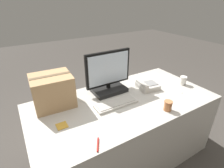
# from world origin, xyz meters

# --- Properties ---
(ground_plane) EXTENTS (12.00, 12.00, 0.00)m
(ground_plane) POSITION_xyz_m (0.00, 0.00, 0.00)
(ground_plane) COLOR #47423D
(office_desk) EXTENTS (1.80, 0.90, 0.72)m
(office_desk) POSITION_xyz_m (0.00, 0.00, 0.36)
(office_desk) COLOR beige
(office_desk) RESTS_ON ground_plane
(monitor) EXTENTS (0.49, 0.26, 0.44)m
(monitor) POSITION_xyz_m (-0.03, 0.24, 0.89)
(monitor) COLOR black
(monitor) RESTS_ON office_desk
(keyboard) EXTENTS (0.42, 0.15, 0.03)m
(keyboard) POSITION_xyz_m (-0.10, -0.02, 0.74)
(keyboard) COLOR beige
(keyboard) RESTS_ON office_desk
(desk_phone) EXTENTS (0.23, 0.23, 0.08)m
(desk_phone) POSITION_xyz_m (0.36, 0.07, 0.76)
(desk_phone) COLOR beige
(desk_phone) RESTS_ON office_desk
(paper_cup_left) EXTENTS (0.07, 0.07, 0.09)m
(paper_cup_left) POSITION_xyz_m (0.24, -0.33, 0.77)
(paper_cup_left) COLOR #BC7547
(paper_cup_left) RESTS_ON office_desk
(paper_cup_right) EXTENTS (0.07, 0.07, 0.10)m
(paper_cup_right) POSITION_xyz_m (0.77, -0.06, 0.77)
(paper_cup_right) COLOR white
(paper_cup_right) RESTS_ON office_desk
(spoon) EXTENTS (0.06, 0.16, 0.00)m
(spoon) POSITION_xyz_m (0.62, -0.15, 0.73)
(spoon) COLOR #B2B2B7
(spoon) RESTS_ON office_desk
(cardboard_box) EXTENTS (0.37, 0.32, 0.30)m
(cardboard_box) POSITION_xyz_m (-0.59, 0.28, 0.87)
(cardboard_box) COLOR tan
(cardboard_box) RESTS_ON office_desk
(pen_marker) EXTENTS (0.07, 0.11, 0.01)m
(pen_marker) POSITION_xyz_m (-0.48, -0.38, 0.73)
(pen_marker) COLOR red
(pen_marker) RESTS_ON office_desk
(sticky_note_pad) EXTENTS (0.08, 0.08, 0.01)m
(sticky_note_pad) POSITION_xyz_m (-0.63, -0.06, 0.73)
(sticky_note_pad) COLOR gold
(sticky_note_pad) RESTS_ON office_desk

